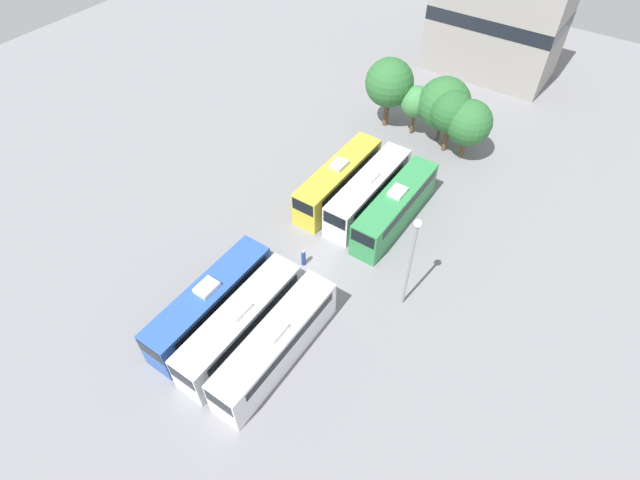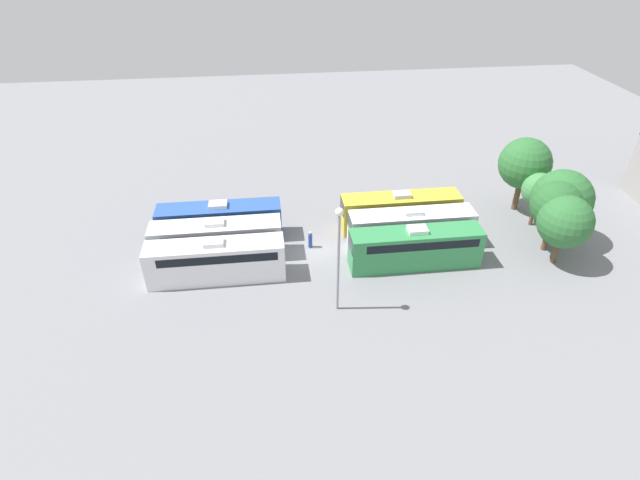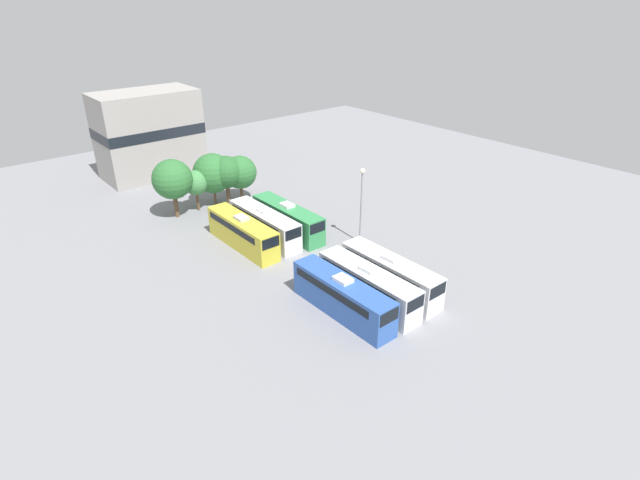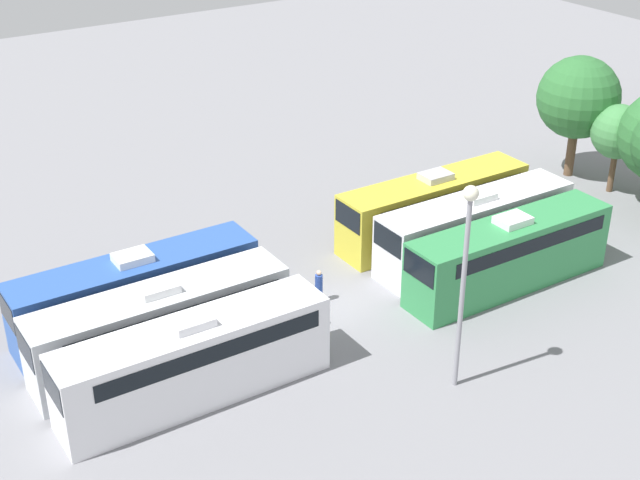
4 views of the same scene
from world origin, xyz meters
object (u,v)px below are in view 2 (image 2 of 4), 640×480
at_px(bus_3, 401,210).
at_px(light_pole, 339,245).
at_px(tree_4, 565,222).
at_px(tree_1, 539,190).
at_px(tree_3, 556,206).
at_px(bus_0, 220,221).
at_px(bus_4, 411,228).
at_px(bus_1, 217,239).
at_px(bus_2, 216,260).
at_px(bus_5, 416,247).
at_px(tree_0, 525,164).
at_px(tree_2, 562,199).
at_px(worker_person, 310,240).

height_order(bus_3, light_pole, light_pole).
bearing_deg(tree_4, tree_1, 171.00).
xyz_separation_m(light_pole, tree_4, (-3.70, 19.44, -1.83)).
bearing_deg(tree_3, bus_0, -100.53).
bearing_deg(bus_3, bus_4, 3.44).
bearing_deg(bus_1, tree_4, 81.50).
bearing_deg(bus_4, bus_0, -100.74).
relative_size(bus_1, bus_2, 1.00).
xyz_separation_m(bus_5, tree_0, (-8.09, 12.81, 3.15)).
relative_size(bus_0, bus_5, 1.00).
relative_size(tree_1, tree_2, 0.78).
distance_m(bus_1, worker_person, 8.20).
bearing_deg(worker_person, tree_4, 76.92).
distance_m(bus_3, tree_4, 13.97).
bearing_deg(tree_4, bus_4, -109.42).
bearing_deg(bus_5, tree_3, 93.94).
height_order(bus_1, tree_3, tree_3).
bearing_deg(bus_4, bus_5, -8.81).
bearing_deg(worker_person, tree_3, 82.26).
xyz_separation_m(worker_person, tree_0, (-4.42, 21.36, 4.23)).
bearing_deg(tree_2, bus_2, -86.11).
xyz_separation_m(bus_5, light_pole, (4.82, -7.38, 4.06)).
bearing_deg(light_pole, bus_1, -130.77).
relative_size(bus_1, worker_person, 6.68).
distance_m(bus_2, tree_2, 30.25).
relative_size(bus_0, light_pole, 1.25).
distance_m(bus_1, bus_5, 16.95).
bearing_deg(tree_0, bus_1, -80.52).
relative_size(bus_2, tree_0, 1.48).
bearing_deg(tree_3, bus_1, -94.61).
bearing_deg(tree_2, tree_0, -173.21).
bearing_deg(bus_1, bus_0, 177.24).
bearing_deg(light_pole, tree_1, 115.66).
xyz_separation_m(bus_1, tree_3, (2.33, 28.91, 2.62)).
height_order(bus_1, tree_2, tree_2).
xyz_separation_m(bus_1, tree_4, (4.29, 28.72, 2.23)).
distance_m(bus_5, tree_0, 15.48).
relative_size(bus_5, worker_person, 6.68).
distance_m(bus_0, bus_1, 3.02).
relative_size(worker_person, tree_2, 0.24).
distance_m(light_pole, tree_0, 23.99).
distance_m(bus_1, tree_3, 29.12).
xyz_separation_m(bus_1, light_pole, (8.00, 9.28, 4.06)).
relative_size(bus_3, tree_1, 2.07).
bearing_deg(tree_3, tree_4, -5.58).
bearing_deg(bus_1, tree_2, 88.10).
bearing_deg(tree_1, bus_0, -92.34).
xyz_separation_m(bus_4, tree_2, (0.80, 13.06, 2.44)).
xyz_separation_m(bus_1, tree_1, (-1.81, 29.68, 1.90)).
distance_m(bus_4, tree_1, 12.87).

